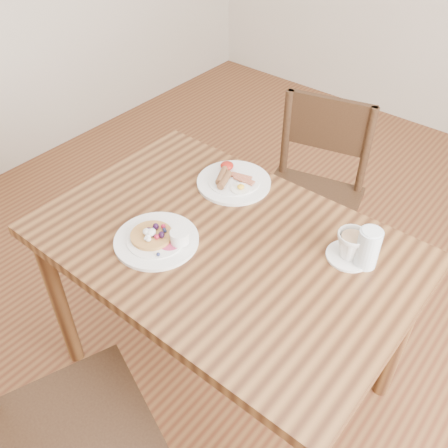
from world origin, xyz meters
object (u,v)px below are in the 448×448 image
Objects in this scene: dining_table at (224,262)px; water_glass at (368,248)px; chair_far at (312,191)px; chair_near at (52,435)px; pancake_plate at (158,239)px; breakfast_plate at (233,181)px; teacup_saucer at (351,246)px.

water_glass is at bearing 25.64° from dining_table.
chair_near is at bearing 76.96° from chair_far.
dining_table is 4.44× the size of pancake_plate.
chair_far reaches higher than dining_table.
chair_far is (-0.08, 0.71, -0.16)m from dining_table.
breakfast_plate is 0.57m from water_glass.
pancake_plate is at bearing -88.06° from breakfast_plate.
chair_near is 3.26× the size of pancake_plate.
teacup_saucer is at bearing -8.00° from breakfast_plate.
dining_table is 0.24m from pancake_plate.
water_glass is at bearing 117.59° from chair_far.
chair_far is 3.26× the size of breakfast_plate.
teacup_saucer is at bearing 32.89° from pancake_plate.
chair_near reaches higher than dining_table.
breakfast_plate reaches higher than dining_table.
dining_table is 8.57× the size of teacup_saucer.
pancake_plate is 1.00× the size of breakfast_plate.
pancake_plate is 1.93× the size of teacup_saucer.
chair_far is 0.54m from breakfast_plate.
chair_near is 1.04m from water_glass.
dining_table is 0.42m from teacup_saucer.
breakfast_plate is at bearing 117.85° from chair_near.
pancake_plate is 2.06× the size of water_glass.
dining_table is 0.47m from water_glass.
chair_near is 6.29× the size of teacup_saucer.
teacup_saucer is 1.07× the size of water_glass.
chair_near is 1.01m from teacup_saucer.
dining_table is 0.73m from chair_far.
breakfast_plate is (-0.09, -0.45, 0.27)m from chair_far.
pancake_plate is (-0.12, 0.56, 0.27)m from chair_near.
water_glass reaches higher than dining_table.
water_glass reaches higher than chair_far.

